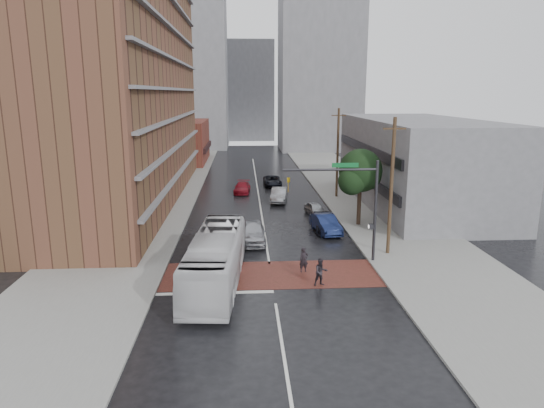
{
  "coord_description": "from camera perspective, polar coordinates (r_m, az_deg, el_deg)",
  "views": [
    {
      "loc": [
        -1.72,
        -29.33,
        11.64
      ],
      "look_at": [
        0.39,
        5.94,
        3.5
      ],
      "focal_mm": 32.0,
      "sensor_mm": 36.0,
      "label": 1
    }
  ],
  "objects": [
    {
      "name": "suv_travel",
      "position": [
        61.83,
        0.06,
        2.74
      ],
      "size": [
        2.27,
        4.74,
        1.3
      ],
      "primitive_type": "imported",
      "rotation": [
        0.0,
        0.0,
        0.02
      ],
      "color": "black",
      "rests_on": "ground"
    },
    {
      "name": "car_parked_mid",
      "position": [
        42.05,
        6.18,
        -2.3
      ],
      "size": [
        1.87,
        4.28,
        1.23
      ],
      "primitive_type": "imported",
      "rotation": [
        0.0,
        0.0,
        -0.04
      ],
      "color": "black",
      "rests_on": "ground"
    },
    {
      "name": "car_travel_b",
      "position": [
        52.83,
        0.82,
        1.08
      ],
      "size": [
        2.25,
        4.78,
        1.51
      ],
      "primitive_type": "imported",
      "rotation": [
        0.0,
        0.0,
        -0.15
      ],
      "color": "#97999E",
      "rests_on": "ground"
    },
    {
      "name": "utility_pole_near",
      "position": [
        35.55,
        13.86,
        2.06
      ],
      "size": [
        1.6,
        0.26,
        10.0
      ],
      "color": "#473321",
      "rests_on": "ground"
    },
    {
      "name": "pedestrian_b",
      "position": [
        30.2,
        5.78,
        -7.96
      ],
      "size": [
        0.99,
        0.85,
        1.77
      ],
      "primitive_type": "imported",
      "rotation": [
        0.0,
        0.0,
        0.24
      ],
      "color": "#252126",
      "rests_on": "ground"
    },
    {
      "name": "car_travel_c",
      "position": [
        57.62,
        -3.53,
        1.93
      ],
      "size": [
        2.14,
        4.48,
        1.26
      ],
      "primitive_type": "imported",
      "rotation": [
        0.0,
        0.0,
        -0.09
      ],
      "color": "maroon",
      "rests_on": "ground"
    },
    {
      "name": "distant_tower_west",
      "position": [
        108.12,
        -10.29,
        15.08
      ],
      "size": [
        18.0,
        16.0,
        32.0
      ],
      "primitive_type": "cube",
      "color": "gray",
      "rests_on": "ground"
    },
    {
      "name": "signal_mast",
      "position": [
        33.44,
        9.74,
        0.86
      ],
      "size": [
        6.5,
        0.3,
        7.2
      ],
      "color": "#2D2D33",
      "rests_on": "ground"
    },
    {
      "name": "car_parked_near",
      "position": [
        41.39,
        6.33,
        -2.34
      ],
      "size": [
        2.3,
        4.82,
        1.52
      ],
      "primitive_type": "imported",
      "rotation": [
        0.0,
        0.0,
        0.15
      ],
      "color": "#16214D",
      "rests_on": "ground"
    },
    {
      "name": "ground",
      "position": [
        31.6,
        -0.06,
        -8.64
      ],
      "size": [
        160.0,
        160.0,
        0.0
      ],
      "primitive_type": "plane",
      "color": "black",
      "rests_on": "ground"
    },
    {
      "name": "sidewalk_east",
      "position": [
        57.1,
        10.04,
        1.09
      ],
      "size": [
        9.0,
        90.0,
        0.15
      ],
      "primitive_type": "cube",
      "color": "gray",
      "rests_on": "ground"
    },
    {
      "name": "car_travel_a",
      "position": [
        38.44,
        -2.28,
        -3.35
      ],
      "size": [
        2.0,
        4.95,
        1.68
      ],
      "primitive_type": "imported",
      "rotation": [
        0.0,
        0.0,
        0.0
      ],
      "color": "#A9AAB1",
      "rests_on": "ground"
    },
    {
      "name": "transit_bus",
      "position": [
        30.05,
        -6.65,
        -6.54
      ],
      "size": [
        3.64,
        11.99,
        3.29
      ],
      "primitive_type": "imported",
      "rotation": [
        0.0,
        0.0,
        -0.08
      ],
      "color": "silver",
      "rests_on": "ground"
    },
    {
      "name": "distant_tower_east",
      "position": [
        102.74,
        5.62,
        16.46
      ],
      "size": [
        16.0,
        14.0,
        36.0
      ],
      "primitive_type": "cube",
      "color": "gray",
      "rests_on": "ground"
    },
    {
      "name": "pedestrian_a",
      "position": [
        32.28,
        3.76,
        -6.58
      ],
      "size": [
        0.69,
        0.53,
        1.7
      ],
      "primitive_type": "imported",
      "rotation": [
        0.0,
        0.0,
        0.23
      ],
      "color": "black",
      "rests_on": "ground"
    },
    {
      "name": "building_east",
      "position": [
        53.07,
        16.75,
        4.69
      ],
      "size": [
        11.0,
        26.0,
        9.0
      ],
      "primitive_type": "cube",
      "color": "gray",
      "rests_on": "ground"
    },
    {
      "name": "storefront_west",
      "position": [
        84.35,
        -10.49,
        7.22
      ],
      "size": [
        8.0,
        16.0,
        7.0
      ],
      "primitive_type": "cube",
      "color": "maroon",
      "rests_on": "ground"
    },
    {
      "name": "distant_tower_center",
      "position": [
        124.34,
        -2.69,
        13.12
      ],
      "size": [
        12.0,
        10.0,
        24.0
      ],
      "primitive_type": "cube",
      "color": "gray",
      "rests_on": "ground"
    },
    {
      "name": "crosswalk",
      "position": [
        32.06,
        -0.12,
        -8.29
      ],
      "size": [
        14.0,
        5.0,
        0.02
      ],
      "primitive_type": "cube",
      "color": "maroon",
      "rests_on": "ground"
    },
    {
      "name": "apartment_block",
      "position": [
        54.78,
        -16.96,
        14.9
      ],
      "size": [
        10.0,
        44.0,
        28.0
      ],
      "primitive_type": "cube",
      "color": "brown",
      "rests_on": "ground"
    },
    {
      "name": "utility_pole_far",
      "position": [
        54.74,
        7.73,
        6.04
      ],
      "size": [
        1.6,
        0.26,
        10.0
      ],
      "color": "#473321",
      "rests_on": "ground"
    },
    {
      "name": "sidewalk_west",
      "position": [
        56.4,
        -13.33,
        0.79
      ],
      "size": [
        9.0,
        90.0,
        0.15
      ],
      "primitive_type": "cube",
      "color": "gray",
      "rests_on": "ground"
    },
    {
      "name": "street_tree",
      "position": [
        43.17,
        10.37,
        3.56
      ],
      "size": [
        4.2,
        4.1,
        6.9
      ],
      "color": "#332319",
      "rests_on": "ground"
    },
    {
      "name": "car_parked_far",
      "position": [
        47.16,
        5.11,
        -0.6
      ],
      "size": [
        2.08,
        3.81,
        1.23
      ],
      "primitive_type": "imported",
      "rotation": [
        0.0,
        0.0,
        0.18
      ],
      "color": "#989B9F",
      "rests_on": "ground"
    }
  ]
}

